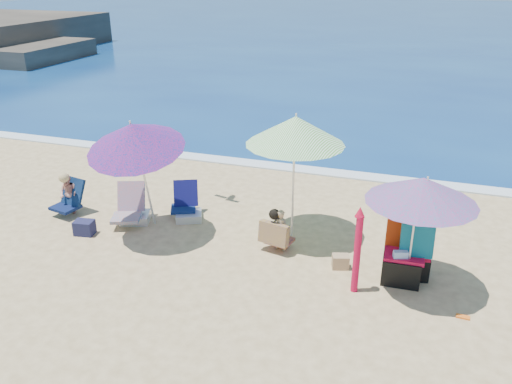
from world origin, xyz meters
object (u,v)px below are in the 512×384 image
(umbrella_blue, at_px, (134,137))
(chair_navy, at_px, (187,209))
(chair_rainbow, at_px, (133,212))
(camp_chair_right, at_px, (411,255))
(person_center, at_px, (278,231))
(camp_chair_left, at_px, (402,261))
(person_left, at_px, (69,194))
(furled_umbrella, at_px, (358,246))
(umbrella_striped, at_px, (295,131))
(umbrella_turquoise, at_px, (422,190))

(umbrella_blue, bearing_deg, chair_navy, 65.41)
(chair_navy, relative_size, chair_rainbow, 0.87)
(camp_chair_right, height_order, person_center, camp_chair_right)
(camp_chair_left, distance_m, person_center, 2.20)
(person_left, bearing_deg, person_center, -1.83)
(furled_umbrella, bearing_deg, umbrella_blue, 172.05)
(umbrella_striped, relative_size, chair_navy, 2.88)
(umbrella_blue, xyz_separation_m, person_left, (-1.94, 0.42, -1.55))
(camp_chair_right, xyz_separation_m, person_left, (-6.84, 0.24, 0.05))
(umbrella_striped, bearing_deg, chair_navy, 178.40)
(furled_umbrella, bearing_deg, camp_chair_left, 40.77)
(umbrella_turquoise, distance_m, umbrella_striped, 2.52)
(chair_rainbow, relative_size, person_left, 1.00)
(furled_umbrella, xyz_separation_m, camp_chair_left, (0.67, 0.58, -0.48))
(person_center, bearing_deg, chair_navy, 161.26)
(umbrella_turquoise, xyz_separation_m, person_center, (-2.34, 0.45, -1.29))
(umbrella_turquoise, distance_m, person_left, 7.00)
(chair_navy, distance_m, camp_chair_left, 4.43)
(umbrella_turquoise, relative_size, chair_rainbow, 2.03)
(umbrella_striped, height_order, chair_rainbow, umbrella_striped)
(umbrella_turquoise, xyz_separation_m, furled_umbrella, (-0.83, -0.40, -0.88))
(camp_chair_right, bearing_deg, furled_umbrella, -136.99)
(umbrella_turquoise, bearing_deg, umbrella_striped, 153.57)
(umbrella_turquoise, height_order, person_center, umbrella_turquoise)
(umbrella_striped, relative_size, person_left, 2.51)
(umbrella_turquoise, bearing_deg, camp_chair_right, 93.74)
(umbrella_blue, distance_m, furled_umbrella, 4.30)
(camp_chair_right, xyz_separation_m, person_center, (-2.31, 0.09, 0.01))
(camp_chair_left, bearing_deg, umbrella_striped, 156.00)
(umbrella_blue, xyz_separation_m, camp_chair_right, (4.90, 0.18, -1.60))
(umbrella_striped, relative_size, furled_umbrella, 1.63)
(person_left, bearing_deg, camp_chair_right, -2.00)
(furled_umbrella, height_order, camp_chair_right, furled_umbrella)
(chair_navy, xyz_separation_m, chair_rainbow, (-0.95, -0.53, 0.02))
(chair_rainbow, height_order, person_left, person_left)
(umbrella_turquoise, height_order, person_left, umbrella_turquoise)
(umbrella_striped, height_order, furled_umbrella, umbrella_striped)
(umbrella_turquoise, bearing_deg, umbrella_blue, 177.97)
(chair_navy, bearing_deg, person_left, -166.41)
(umbrella_striped, xyz_separation_m, camp_chair_left, (2.08, -0.92, -1.75))
(umbrella_blue, distance_m, chair_navy, 2.10)
(camp_chair_right, bearing_deg, chair_navy, 169.59)
(umbrella_blue, bearing_deg, umbrella_striped, 19.12)
(umbrella_striped, xyz_separation_m, furled_umbrella, (1.40, -1.51, -1.27))
(umbrella_striped, xyz_separation_m, chair_navy, (-2.24, 0.06, -1.89))
(umbrella_blue, distance_m, person_left, 2.51)
(furled_umbrella, xyz_separation_m, camp_chair_right, (0.81, 0.75, -0.42))
(furled_umbrella, height_order, person_center, furled_umbrella)
(chair_navy, bearing_deg, person_center, -18.74)
(camp_chair_left, height_order, camp_chair_right, camp_chair_left)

